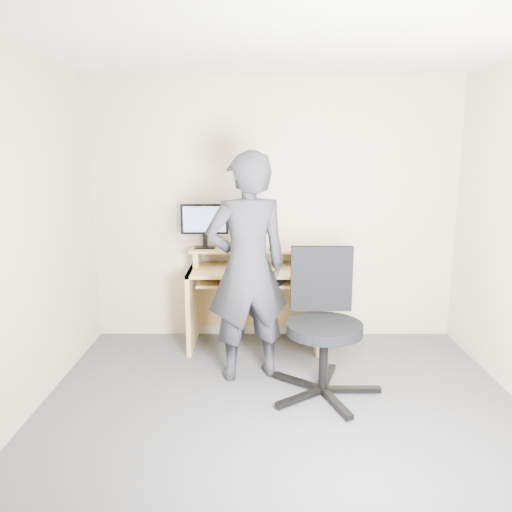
{
  "coord_description": "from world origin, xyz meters",
  "views": [
    {
      "loc": [
        -0.17,
        -3.03,
        1.8
      ],
      "look_at": [
        -0.18,
        1.05,
        0.95
      ],
      "focal_mm": 35.0,
      "sensor_mm": 36.0,
      "label": 1
    }
  ],
  "objects_px": {
    "desk": "(254,287)",
    "office_chair": "(323,317)",
    "person": "(247,268)",
    "monitor": "(205,222)"
  },
  "relations": [
    {
      "from": "monitor",
      "to": "office_chair",
      "type": "xyz_separation_m",
      "value": [
        0.99,
        -1.07,
        -0.58
      ]
    },
    {
      "from": "desk",
      "to": "person",
      "type": "relative_size",
      "value": 0.66
    },
    {
      "from": "monitor",
      "to": "person",
      "type": "bearing_deg",
      "value": -64.46
    },
    {
      "from": "office_chair",
      "to": "desk",
      "type": "bearing_deg",
      "value": 118.18
    },
    {
      "from": "office_chair",
      "to": "person",
      "type": "distance_m",
      "value": 0.71
    },
    {
      "from": "desk",
      "to": "office_chair",
      "type": "distance_m",
      "value": 1.12
    },
    {
      "from": "desk",
      "to": "office_chair",
      "type": "height_order",
      "value": "office_chair"
    },
    {
      "from": "desk",
      "to": "monitor",
      "type": "distance_m",
      "value": 0.77
    },
    {
      "from": "desk",
      "to": "office_chair",
      "type": "bearing_deg",
      "value": -62.01
    },
    {
      "from": "office_chair",
      "to": "person",
      "type": "bearing_deg",
      "value": 156.65
    }
  ]
}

